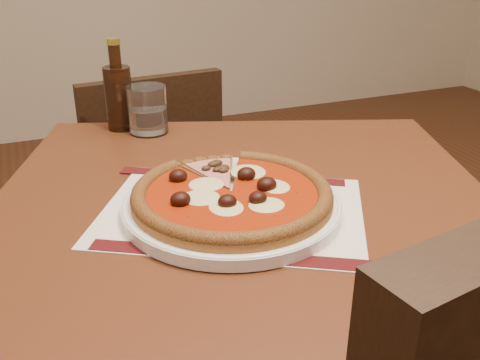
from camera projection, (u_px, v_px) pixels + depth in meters
name	position (u px, v px, depth m)	size (l,w,h in m)	color
table	(245.00, 257.00, 0.88)	(1.03, 1.03, 0.75)	#612C17
chair_far	(148.00, 186.00, 1.56)	(0.41, 0.41, 0.81)	black
placemat	(232.00, 211.00, 0.81)	(0.39, 0.28, 0.00)	silver
plate	(232.00, 205.00, 0.80)	(0.33, 0.33, 0.02)	white
pizza	(232.00, 194.00, 0.79)	(0.30, 0.30, 0.04)	#925723
ham_slice	(217.00, 174.00, 0.87)	(0.10, 0.14, 0.02)	#925723
water_glass	(148.00, 110.00, 1.11)	(0.08, 0.08, 0.10)	white
bottle	(119.00, 95.00, 1.12)	(0.06, 0.06, 0.19)	#32190C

